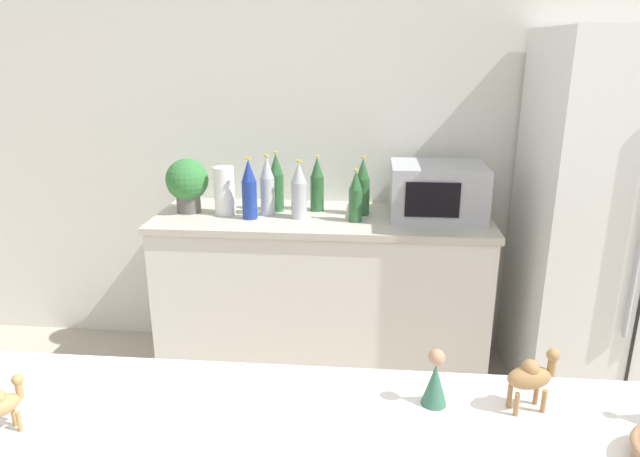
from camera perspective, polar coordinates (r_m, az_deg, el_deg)
name	(u,v)px	position (r m, az deg, el deg)	size (l,w,h in m)	color
wall_back	(383,135)	(3.25, 6.30, 9.25)	(8.00, 0.06, 2.55)	silver
back_counter	(322,293)	(3.17, 0.22, -6.46)	(1.76, 0.63, 0.90)	silver
refrigerator	(615,224)	(3.15, 27.42, 0.41)	(0.84, 0.77, 1.83)	white
potted_plant	(187,183)	(3.12, -13.13, 4.50)	(0.22, 0.22, 0.29)	#595451
paper_towel_roll	(224,191)	(3.05, -9.54, 3.75)	(0.11, 0.11, 0.25)	white
microwave	(437,191)	(3.00, 11.66, 3.68)	(0.48, 0.37, 0.28)	#B2B5BA
back_bottle_0	(317,185)	(3.07, -0.29, 4.41)	(0.07, 0.07, 0.30)	#2D6033
back_bottle_1	(299,191)	(2.93, -2.12, 3.80)	(0.08, 0.08, 0.30)	#B2B7BC
back_bottle_2	(267,186)	(3.00, -5.29, 4.21)	(0.07, 0.07, 0.32)	#B2B7BC
back_bottle_3	(249,190)	(2.94, -7.10, 3.86)	(0.08, 0.08, 0.32)	navy
back_bottle_4	(356,197)	(2.88, 3.57, 3.18)	(0.07, 0.07, 0.27)	#2D6033
back_bottle_5	(276,183)	(3.07, -4.39, 4.58)	(0.08, 0.08, 0.32)	#2D6033
back_bottle_6	(363,187)	(3.00, 4.28, 4.16)	(0.08, 0.08, 0.31)	#2D6033
camel_figurine	(532,376)	(1.38, 20.40, -13.65)	(0.12, 0.08, 0.15)	olive
camel_figurine_second	(1,404)	(1.40, -29.27, -15.07)	(0.09, 0.10, 0.12)	#A87F4C
wise_man_figurine_crimson	(435,381)	(1.35, 11.44, -14.70)	(0.06, 0.06, 0.14)	#33664C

